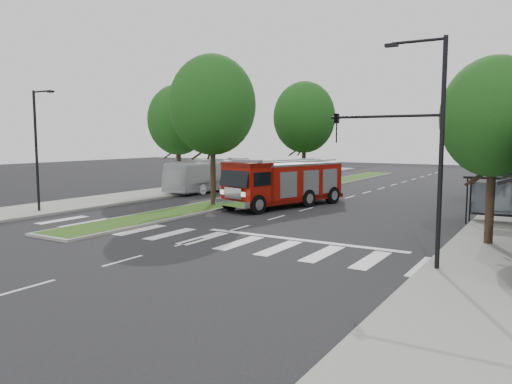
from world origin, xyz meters
TOP-DOWN VIEW (x-y plane):
  - ground at (0.00, 0.00)m, footprint 140.00×140.00m
  - sidewalk_left at (-14.50, 10.00)m, footprint 5.00×80.00m
  - median at (-6.00, 18.00)m, footprint 3.00×50.00m
  - bus_shelter at (11.20, 8.15)m, footprint 3.20×1.60m
  - tree_right_near at (11.50, 2.00)m, footprint 4.40×4.40m
  - tree_median_near at (-6.00, 6.00)m, footprint 5.80×5.80m
  - tree_median_far at (-6.00, 20.00)m, footprint 5.60×5.60m
  - tree_left_mid at (-14.00, 12.00)m, footprint 5.20×5.20m
  - streetlight_right_near at (9.61, -3.50)m, footprint 4.08×0.22m
  - streetlight_left_near at (-13.36, -2.00)m, footprint 1.90×0.20m
  - streetlight_right_far at (10.35, 20.00)m, footprint 2.11×0.20m
  - fire_engine at (-1.86, 8.41)m, footprint 5.28×9.93m
  - city_bus at (-12.00, 13.95)m, footprint 2.42×10.27m

SIDE VIEW (x-z plane):
  - ground at x=0.00m, z-range 0.00..0.00m
  - sidewalk_left at x=-14.50m, z-range 0.00..0.15m
  - median at x=-6.00m, z-range 0.00..0.16m
  - city_bus at x=-12.00m, z-range 0.00..2.86m
  - fire_engine at x=-1.86m, z-range -0.07..3.23m
  - bus_shelter at x=11.20m, z-range 0.73..3.34m
  - streetlight_left_near at x=-13.36m, z-range 0.44..7.94m
  - streetlight_right_far at x=10.35m, z-range 0.48..8.48m
  - streetlight_right_near at x=9.61m, z-range 0.67..8.67m
  - tree_right_near at x=11.50m, z-range 1.48..9.53m
  - tree_left_mid at x=-14.00m, z-range 1.58..10.74m
  - tree_median_far at x=-6.00m, z-range 1.63..11.35m
  - tree_median_near at x=-6.00m, z-range 1.73..11.89m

